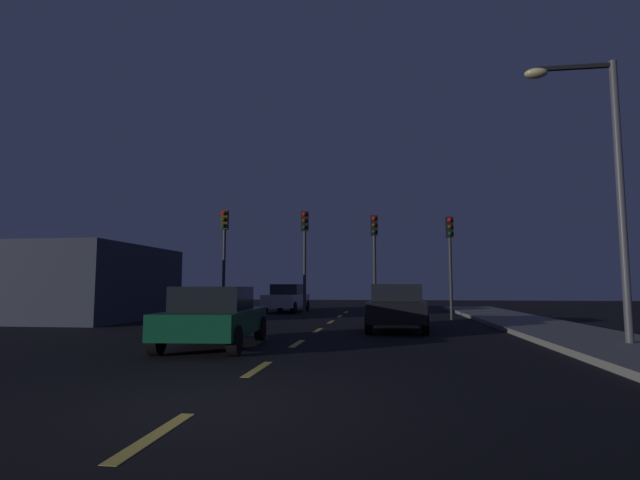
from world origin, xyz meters
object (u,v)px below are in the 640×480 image
(traffic_signal_center_left, at_px, (305,243))
(car_stopped_ahead, at_px, (397,307))
(car_adjacent_lane, at_px, (215,316))
(car_oncoming_far, at_px, (287,298))
(street_lamp_right, at_px, (603,170))
(traffic_signal_center_right, at_px, (374,246))
(traffic_signal_far_left, at_px, (224,242))
(traffic_signal_far_right, at_px, (450,247))

(traffic_signal_center_left, relative_size, car_stopped_ahead, 1.06)
(car_adjacent_lane, distance_m, car_oncoming_far, 15.86)
(car_adjacent_lane, height_order, car_oncoming_far, car_oncoming_far)
(car_stopped_ahead, relative_size, street_lamp_right, 0.67)
(traffic_signal_center_left, bearing_deg, traffic_signal_center_right, -0.01)
(traffic_signal_far_left, distance_m, traffic_signal_far_right, 10.33)
(car_oncoming_far, bearing_deg, traffic_signal_far_left, -109.75)
(traffic_signal_center_left, bearing_deg, traffic_signal_far_left, 180.00)
(traffic_signal_far_right, relative_size, car_adjacent_lane, 1.08)
(traffic_signal_center_left, distance_m, traffic_signal_center_right, 3.18)
(traffic_signal_center_right, distance_m, car_adjacent_lane, 11.35)
(traffic_signal_center_right, bearing_deg, traffic_signal_far_right, -0.01)
(traffic_signal_center_left, xyz_separation_m, traffic_signal_far_right, (6.49, -0.00, -0.26))
(traffic_signal_center_left, bearing_deg, car_adjacent_lane, -92.26)
(car_stopped_ahead, bearing_deg, traffic_signal_far_left, 146.86)
(car_adjacent_lane, relative_size, street_lamp_right, 0.60)
(traffic_signal_far_right, bearing_deg, car_stopped_ahead, -115.49)
(car_oncoming_far, xyz_separation_m, street_lamp_right, (10.79, -14.86, 3.42))
(traffic_signal_center_right, distance_m, traffic_signal_far_right, 3.31)
(traffic_signal_far_left, height_order, traffic_signal_center_right, traffic_signal_far_left)
(traffic_signal_center_left, bearing_deg, car_stopped_ahead, -51.83)
(traffic_signal_far_right, xyz_separation_m, street_lamp_right, (2.37, -9.53, 1.03))
(car_stopped_ahead, xyz_separation_m, street_lamp_right, (4.83, -4.39, 3.44))
(car_oncoming_far, bearing_deg, car_adjacent_lane, -84.55)
(car_adjacent_lane, xyz_separation_m, car_oncoming_far, (-1.51, 15.79, 0.06))
(traffic_signal_far_left, height_order, car_stopped_ahead, traffic_signal_far_left)
(car_stopped_ahead, bearing_deg, traffic_signal_far_right, 64.51)
(car_stopped_ahead, bearing_deg, car_adjacent_lane, -129.95)
(traffic_signal_far_left, relative_size, traffic_signal_far_right, 1.12)
(traffic_signal_center_left, bearing_deg, street_lamp_right, -47.06)
(car_oncoming_far, bearing_deg, traffic_signal_far_right, -32.36)
(traffic_signal_center_right, relative_size, car_adjacent_lane, 1.11)
(traffic_signal_center_left, height_order, car_adjacent_lane, traffic_signal_center_left)
(traffic_signal_far_left, relative_size, traffic_signal_center_right, 1.08)
(traffic_signal_far_right, bearing_deg, car_oncoming_far, 147.64)
(car_stopped_ahead, relative_size, car_oncoming_far, 1.08)
(traffic_signal_far_right, bearing_deg, traffic_signal_center_right, 179.99)
(traffic_signal_center_right, height_order, car_stopped_ahead, traffic_signal_center_right)
(traffic_signal_far_left, relative_size, traffic_signal_center_left, 1.03)
(traffic_signal_far_left, relative_size, car_adjacent_lane, 1.20)
(car_adjacent_lane, relative_size, car_oncoming_far, 0.98)
(traffic_signal_far_left, xyz_separation_m, street_lamp_right, (12.70, -9.53, 0.69))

